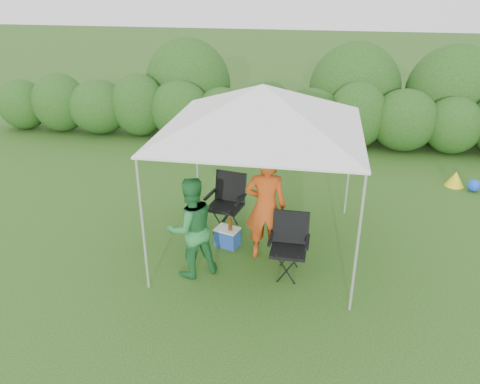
% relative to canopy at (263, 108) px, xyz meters
% --- Properties ---
extents(ground, '(70.00, 70.00, 0.00)m').
position_rel_canopy_xyz_m(ground, '(0.00, -0.50, -2.46)').
color(ground, '#325B1C').
extents(hedge, '(17.51, 1.53, 1.80)m').
position_rel_canopy_xyz_m(hedge, '(0.11, 5.50, -1.63)').
color(hedge, '#265219').
rests_on(hedge, ground).
extents(canopy, '(3.10, 3.10, 2.83)m').
position_rel_canopy_xyz_m(canopy, '(0.00, 0.00, 0.00)').
color(canopy, silver).
rests_on(canopy, ground).
extents(chair_right, '(0.63, 0.57, 1.00)m').
position_rel_canopy_xyz_m(chair_right, '(0.55, -0.70, -1.90)').
color(chair_right, black).
rests_on(chair_right, ground).
extents(chair_left, '(0.74, 0.69, 1.05)m').
position_rel_canopy_xyz_m(chair_left, '(-0.69, 0.55, -1.87)').
color(chair_left, black).
rests_on(chair_left, ground).
extents(man, '(0.71, 0.50, 1.85)m').
position_rel_canopy_xyz_m(man, '(0.12, -0.32, -1.54)').
color(man, '#C74616').
rests_on(man, ground).
extents(woman, '(1.01, 0.97, 1.64)m').
position_rel_canopy_xyz_m(woman, '(-0.93, -1.01, -1.64)').
color(woman, '#287A3A').
rests_on(woman, ground).
extents(cooler, '(0.47, 0.40, 0.34)m').
position_rel_canopy_xyz_m(cooler, '(-0.56, -0.11, -2.29)').
color(cooler, '#2348A2').
rests_on(cooler, ground).
extents(bottle, '(0.07, 0.07, 0.27)m').
position_rel_canopy_xyz_m(bottle, '(-0.50, -0.15, -1.99)').
color(bottle, '#592D0C').
rests_on(bottle, cooler).
extents(lawn_toy, '(0.68, 0.57, 0.34)m').
position_rel_canopy_xyz_m(lawn_toy, '(4.05, 3.21, -2.30)').
color(lawn_toy, yellow).
rests_on(lawn_toy, ground).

